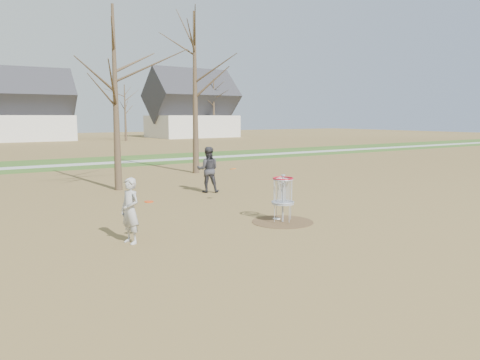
% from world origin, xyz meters
% --- Properties ---
extents(ground, '(160.00, 160.00, 0.00)m').
position_xyz_m(ground, '(0.00, 0.00, 0.00)').
color(ground, brown).
rests_on(ground, ground).
extents(green_band, '(160.00, 8.00, 0.01)m').
position_xyz_m(green_band, '(0.00, 21.00, 0.01)').
color(green_band, '#2D5119').
rests_on(green_band, ground).
extents(footpath, '(160.00, 1.50, 0.01)m').
position_xyz_m(footpath, '(0.00, 20.00, 0.01)').
color(footpath, '#9E9E99').
rests_on(footpath, green_band).
extents(dirt_circle, '(1.80, 1.80, 0.01)m').
position_xyz_m(dirt_circle, '(0.00, 0.00, 0.01)').
color(dirt_circle, '#47331E').
rests_on(dirt_circle, ground).
extents(player_standing, '(0.53, 0.67, 1.60)m').
position_xyz_m(player_standing, '(-4.51, 0.20, 0.80)').
color(player_standing, '#AAAAAA').
rests_on(player_standing, ground).
extents(player_throwing, '(1.12, 1.04, 1.85)m').
position_xyz_m(player_throwing, '(0.84, 5.91, 0.92)').
color(player_throwing, '#313136').
rests_on(player_throwing, ground).
extents(disc_grounded, '(0.22, 0.22, 0.02)m').
position_xyz_m(disc_grounded, '(0.06, 0.36, 0.02)').
color(disc_grounded, white).
rests_on(disc_grounded, dirt_circle).
extents(discs_in_play, '(4.65, 3.45, 0.26)m').
position_xyz_m(discs_in_play, '(-1.78, 1.68, 1.13)').
color(discs_in_play, '#F45E0C').
rests_on(discs_in_play, ground).
extents(disc_golf_basket, '(0.64, 0.64, 1.35)m').
position_xyz_m(disc_golf_basket, '(0.00, 0.00, 0.91)').
color(disc_golf_basket, '#9EA3AD').
rests_on(disc_golf_basket, ground).
extents(bare_trees, '(52.62, 44.98, 9.00)m').
position_xyz_m(bare_trees, '(1.78, 35.79, 5.35)').
color(bare_trees, '#382B1E').
rests_on(bare_trees, ground).
extents(houses_row, '(56.51, 10.01, 7.26)m').
position_xyz_m(houses_row, '(4.32, 52.56, 3.52)').
color(houses_row, silver).
rests_on(houses_row, ground).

